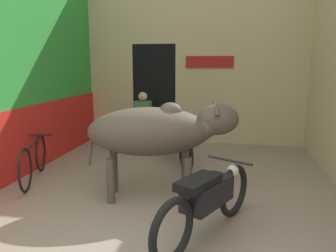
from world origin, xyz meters
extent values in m
cube|color=green|center=(-2.66, 2.49, 2.09)|extent=(0.18, 4.98, 4.18)
cube|color=red|center=(-2.56, 2.49, 0.58)|extent=(0.03, 4.98, 1.17)
cube|color=#C6B289|center=(0.00, 5.07, 3.26)|extent=(5.14, 0.18, 1.83)
cube|color=#C6B289|center=(-2.03, 5.07, 1.17)|extent=(1.08, 0.18, 2.35)
cube|color=#C6B289|center=(1.07, 5.07, 1.17)|extent=(3.00, 0.18, 2.35)
cube|color=black|center=(-0.96, 5.43, 1.17)|extent=(1.05, 0.90, 2.35)
cube|color=maroon|center=(0.37, 4.96, 1.92)|extent=(1.10, 0.03, 0.27)
ellipsoid|color=#4C4238|center=(-0.24, 1.58, 0.96)|extent=(1.84, 1.10, 0.69)
ellipsoid|color=#4C4238|center=(0.05, 1.65, 1.24)|extent=(0.38, 0.36, 0.25)
cylinder|color=#4C4238|center=(0.53, 1.76, 1.02)|extent=(0.52, 0.42, 0.45)
ellipsoid|color=#4C4238|center=(0.70, 1.80, 1.12)|extent=(0.66, 0.50, 0.44)
cylinder|color=#4C4238|center=(-1.03, 1.39, 0.76)|extent=(0.13, 0.07, 0.57)
cylinder|color=#4C4238|center=(0.23, 1.89, 0.32)|extent=(0.11, 0.11, 0.63)
cylinder|color=#4C4238|center=(0.32, 1.51, 0.32)|extent=(0.11, 0.11, 0.63)
cylinder|color=#4C4238|center=(-0.80, 1.65, 0.32)|extent=(0.11, 0.11, 0.63)
cylinder|color=#4C4238|center=(-0.71, 1.26, 0.32)|extent=(0.11, 0.11, 0.63)
cone|color=#473D33|center=(0.62, 1.94, 1.29)|extent=(0.10, 0.15, 0.19)
cone|color=#473D33|center=(0.69, 1.64, 1.29)|extent=(0.10, 0.15, 0.19)
torus|color=black|center=(0.36, 0.05, 0.33)|extent=(0.38, 0.63, 0.66)
torus|color=black|center=(0.94, 1.18, 0.33)|extent=(0.38, 0.63, 0.66)
cube|color=black|center=(0.65, 0.62, 0.51)|extent=(0.57, 0.75, 0.28)
cube|color=black|center=(0.56, 0.45, 0.69)|extent=(0.49, 0.62, 0.09)
cylinder|color=black|center=(0.88, 1.06, 0.76)|extent=(0.53, 0.30, 0.03)
sphere|color=silver|center=(0.92, 1.14, 0.61)|extent=(0.15, 0.15, 0.15)
torus|color=black|center=(0.13, 2.73, 0.32)|extent=(0.35, 0.61, 0.64)
torus|color=black|center=(-0.41, 3.85, 0.32)|extent=(0.35, 0.61, 0.64)
cube|color=#9E9993|center=(-0.14, 3.29, 0.49)|extent=(0.55, 0.74, 0.28)
cube|color=black|center=(-0.06, 3.12, 0.67)|extent=(0.47, 0.60, 0.09)
cylinder|color=black|center=(-0.35, 3.73, 0.74)|extent=(0.54, 0.28, 0.03)
sphere|color=silver|center=(-0.39, 3.80, 0.59)|extent=(0.15, 0.15, 0.15)
torus|color=black|center=(-2.11, 1.41, 0.33)|extent=(0.25, 0.64, 0.67)
torus|color=black|center=(-2.43, 2.35, 0.33)|extent=(0.25, 0.64, 0.67)
cylinder|color=black|center=(-2.27, 1.88, 0.60)|extent=(0.29, 0.78, 0.03)
cylinder|color=black|center=(-2.40, 2.26, 0.67)|extent=(0.43, 0.17, 0.03)
cube|color=#282833|center=(-1.06, 4.13, 0.24)|extent=(0.26, 0.14, 0.48)
cube|color=#282833|center=(-1.06, 4.22, 0.53)|extent=(0.26, 0.32, 0.11)
cube|color=#386B42|center=(-1.06, 4.29, 0.80)|extent=(0.37, 0.20, 0.53)
sphere|color=tan|center=(-1.06, 4.29, 1.17)|extent=(0.20, 0.20, 0.20)
cylinder|color=#DB6093|center=(-0.71, 4.42, 0.22)|extent=(0.21, 0.21, 0.44)
cylinder|color=#DB6093|center=(-0.71, 4.42, 0.46)|extent=(0.30, 0.30, 0.04)
camera|label=1|loc=(0.85, -2.78, 1.91)|focal=35.00mm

